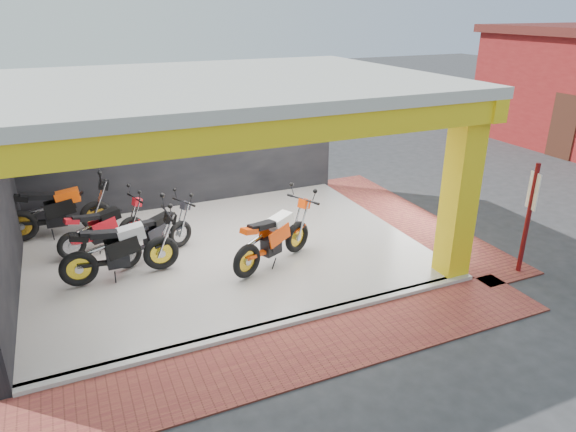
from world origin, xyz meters
The scene contains 16 objects.
ground centered at (0.00, 0.00, 0.00)m, with size 80.00×80.00×0.00m, color #2D2D30.
showroom_floor centered at (0.00, 2.00, 0.05)m, with size 8.00×6.00×0.10m, color silver.
showroom_ceiling centered at (0.00, 2.00, 3.60)m, with size 8.40×6.40×0.20m, color beige.
back_wall centered at (0.00, 5.10, 1.75)m, with size 8.20×0.20×3.50m, color black.
corner_column centered at (3.75, -0.75, 1.75)m, with size 0.50×0.50×3.50m, color yellow.
header_beam_front centered at (0.00, -1.00, 3.30)m, with size 8.40×0.30×0.40m, color yellow.
header_beam_right centered at (4.00, 2.00, 3.30)m, with size 0.30×6.40×0.40m, color yellow.
floor_kerb centered at (0.00, -1.02, 0.05)m, with size 8.00×0.20×0.10m, color silver.
paver_front centered at (0.00, -1.80, 0.01)m, with size 9.00×1.40×0.03m, color #984032.
paver_right centered at (4.80, 2.00, 0.01)m, with size 1.40×7.00×0.03m, color #984032.
signpost centered at (5.11, -1.20, 1.24)m, with size 0.10×0.31×2.26m.
moto_hero centered at (1.33, 1.22, 0.79)m, with size 2.27×0.84×1.39m, color #F8460A, non-canonical shape.
moto_row_a centered at (-1.43, 1.58, 0.81)m, with size 2.33×0.86×1.43m, color black, non-canonical shape.
moto_row_b centered at (-0.86, 2.47, 0.70)m, with size 1.97×0.73×1.20m, color black, non-canonical shape.
moto_row_c centered at (-2.42, 4.08, 0.84)m, with size 2.42×0.90×1.48m, color black, non-canonical shape.
moto_row_d centered at (-1.78, 3.14, 0.71)m, with size 1.98×0.73×1.21m, color red, non-canonical shape.
Camera 1 is at (-2.83, -7.65, 4.94)m, focal length 32.00 mm.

